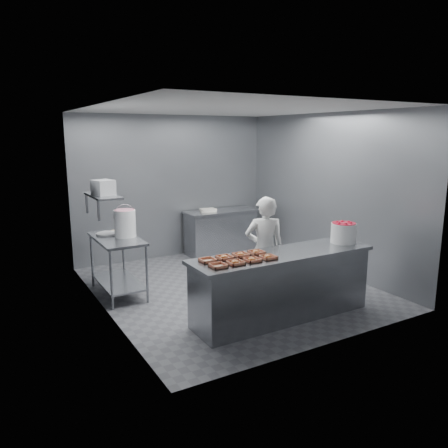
# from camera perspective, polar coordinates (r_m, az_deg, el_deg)

# --- Properties ---
(floor) EXTENTS (4.50, 4.50, 0.00)m
(floor) POSITION_cam_1_polar(r_m,az_deg,el_deg) (7.14, 0.85, -8.26)
(floor) COLOR #4C4C51
(floor) RESTS_ON ground
(ceiling) EXTENTS (4.50, 4.50, 0.00)m
(ceiling) POSITION_cam_1_polar(r_m,az_deg,el_deg) (6.72, 0.92, 14.80)
(ceiling) COLOR white
(ceiling) RESTS_ON wall_back
(wall_back) EXTENTS (4.00, 0.04, 2.80)m
(wall_back) POSITION_cam_1_polar(r_m,az_deg,el_deg) (8.78, -6.70, 4.83)
(wall_back) COLOR slate
(wall_back) RESTS_ON ground
(wall_left) EXTENTS (0.04, 4.50, 2.80)m
(wall_left) POSITION_cam_1_polar(r_m,az_deg,el_deg) (6.03, -15.68, 1.37)
(wall_left) COLOR slate
(wall_left) RESTS_ON ground
(wall_right) EXTENTS (0.04, 4.50, 2.80)m
(wall_right) POSITION_cam_1_polar(r_m,az_deg,el_deg) (7.99, 13.32, 3.93)
(wall_right) COLOR slate
(wall_right) RESTS_ON ground
(service_counter) EXTENTS (2.60, 0.70, 0.90)m
(service_counter) POSITION_cam_1_polar(r_m,az_deg,el_deg) (5.93, 7.62, -7.92)
(service_counter) COLOR slate
(service_counter) RESTS_ON ground
(prep_table) EXTENTS (0.60, 1.20, 0.90)m
(prep_table) POSITION_cam_1_polar(r_m,az_deg,el_deg) (6.86, -13.74, -4.23)
(prep_table) COLOR slate
(prep_table) RESTS_ON ground
(back_counter) EXTENTS (1.50, 0.60, 0.90)m
(back_counter) POSITION_cam_1_polar(r_m,az_deg,el_deg) (9.03, -0.42, -1.00)
(back_counter) COLOR slate
(back_counter) RESTS_ON ground
(wall_shelf) EXTENTS (0.35, 0.90, 0.03)m
(wall_shelf) POSITION_cam_1_polar(r_m,az_deg,el_deg) (6.62, -15.55, 3.59)
(wall_shelf) COLOR slate
(wall_shelf) RESTS_ON wall_left
(tray_0) EXTENTS (0.19, 0.18, 0.04)m
(tray_0) POSITION_cam_1_polar(r_m,az_deg,el_deg) (5.13, -0.77, -5.47)
(tray_0) COLOR tan
(tray_0) RESTS_ON service_counter
(tray_1) EXTENTS (0.19, 0.18, 0.06)m
(tray_1) POSITION_cam_1_polar(r_m,az_deg,el_deg) (5.24, 1.50, -5.06)
(tray_1) COLOR tan
(tray_1) RESTS_ON service_counter
(tray_2) EXTENTS (0.19, 0.18, 0.06)m
(tray_2) POSITION_cam_1_polar(r_m,az_deg,el_deg) (5.37, 3.70, -4.68)
(tray_2) COLOR tan
(tray_2) RESTS_ON service_counter
(tray_3) EXTENTS (0.19, 0.18, 0.06)m
(tray_3) POSITION_cam_1_polar(r_m,az_deg,el_deg) (5.50, 5.79, -4.32)
(tray_3) COLOR tan
(tray_3) RESTS_ON service_counter
(tray_4) EXTENTS (0.19, 0.18, 0.04)m
(tray_4) POSITION_cam_1_polar(r_m,az_deg,el_deg) (5.35, -2.14, -4.76)
(tray_4) COLOR tan
(tray_4) RESTS_ON service_counter
(tray_5) EXTENTS (0.19, 0.18, 0.06)m
(tray_5) POSITION_cam_1_polar(r_m,az_deg,el_deg) (5.46, 0.07, -4.38)
(tray_5) COLOR tan
(tray_5) RESTS_ON service_counter
(tray_6) EXTENTS (0.19, 0.18, 0.06)m
(tray_6) POSITION_cam_1_polar(r_m,az_deg,el_deg) (5.58, 2.21, -4.03)
(tray_6) COLOR tan
(tray_6) RESTS_ON service_counter
(tray_7) EXTENTS (0.19, 0.18, 0.06)m
(tray_7) POSITION_cam_1_polar(r_m,az_deg,el_deg) (5.70, 4.25, -3.70)
(tray_7) COLOR tan
(tray_7) RESTS_ON service_counter
(worker) EXTENTS (0.67, 0.57, 1.57)m
(worker) POSITION_cam_1_polar(r_m,az_deg,el_deg) (6.37, 5.30, -3.39)
(worker) COLOR white
(worker) RESTS_ON ground
(strawberry_tub) EXTENTS (0.35, 0.35, 0.29)m
(strawberry_tub) POSITION_cam_1_polar(r_m,az_deg,el_deg) (6.47, 15.34, -1.03)
(strawberry_tub) COLOR white
(strawberry_tub) RESTS_ON service_counter
(glaze_bucket) EXTENTS (0.34, 0.32, 0.50)m
(glaze_bucket) POSITION_cam_1_polar(r_m,az_deg,el_deg) (6.78, -12.82, 0.17)
(glaze_bucket) COLOR white
(glaze_bucket) RESTS_ON prep_table
(bucket_lid) EXTENTS (0.43, 0.43, 0.03)m
(bucket_lid) POSITION_cam_1_polar(r_m,az_deg,el_deg) (7.03, -15.05, -1.23)
(bucket_lid) COLOR white
(bucket_lid) RESTS_ON prep_table
(rag) EXTENTS (0.19, 0.18, 0.02)m
(rag) POSITION_cam_1_polar(r_m,az_deg,el_deg) (7.16, -14.26, -0.96)
(rag) COLOR #CCB28C
(rag) RESTS_ON prep_table
(appliance) EXTENTS (0.32, 0.34, 0.22)m
(appliance) POSITION_cam_1_polar(r_m,az_deg,el_deg) (6.56, -15.50, 4.61)
(appliance) COLOR gray
(appliance) RESTS_ON wall_shelf
(paper_stack) EXTENTS (0.34, 0.29, 0.06)m
(paper_stack) POSITION_cam_1_polar(r_m,az_deg,el_deg) (8.79, -2.08, 1.82)
(paper_stack) COLOR silver
(paper_stack) RESTS_ON back_counter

